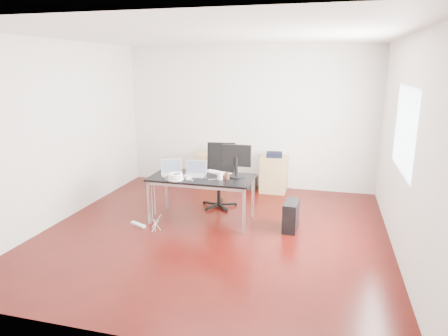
% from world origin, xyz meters
% --- Properties ---
extents(room_shell, '(5.00, 5.00, 5.00)m').
position_xyz_m(room_shell, '(0.04, 0.00, 1.40)').
color(room_shell, '#330805').
rests_on(room_shell, ground).
extents(desk, '(1.60, 0.80, 0.73)m').
position_xyz_m(desk, '(-0.32, 0.39, 0.68)').
color(desk, black).
rests_on(desk, ground).
extents(office_chair, '(0.52, 0.54, 1.08)m').
position_xyz_m(office_chair, '(-0.24, 1.17, 0.61)').
color(office_chair, black).
rests_on(office_chair, ground).
extents(filing_cabinet_left, '(0.50, 0.50, 0.70)m').
position_xyz_m(filing_cabinet_left, '(-0.71, 2.23, 0.35)').
color(filing_cabinet_left, '#A58652').
rests_on(filing_cabinet_left, ground).
extents(filing_cabinet_right, '(0.50, 0.50, 0.70)m').
position_xyz_m(filing_cabinet_right, '(0.57, 2.23, 0.35)').
color(filing_cabinet_right, '#A58652').
rests_on(filing_cabinet_right, ground).
extents(pc_tower, '(0.22, 0.46, 0.44)m').
position_xyz_m(pc_tower, '(1.09, 0.38, 0.22)').
color(pc_tower, black).
rests_on(pc_tower, ground).
extents(wastebasket, '(0.30, 0.30, 0.28)m').
position_xyz_m(wastebasket, '(0.13, 2.25, 0.14)').
color(wastebasket, black).
rests_on(wastebasket, ground).
extents(power_strip, '(0.30, 0.18, 0.04)m').
position_xyz_m(power_strip, '(-1.22, -0.07, 0.02)').
color(power_strip, white).
rests_on(power_strip, ground).
extents(laptop_left, '(0.41, 0.38, 0.23)m').
position_xyz_m(laptop_left, '(-0.82, 0.40, 0.79)').
color(laptop_left, silver).
rests_on(laptop_left, desk).
extents(laptop_right, '(0.35, 0.28, 0.23)m').
position_xyz_m(laptop_right, '(-0.43, 0.42, 0.79)').
color(laptop_right, silver).
rests_on(laptop_right, desk).
extents(monitor, '(0.45, 0.26, 0.51)m').
position_xyz_m(monitor, '(0.21, 0.52, 1.01)').
color(monitor, black).
rests_on(monitor, desk).
extents(keyboard, '(0.46, 0.29, 0.02)m').
position_xyz_m(keyboard, '(-0.12, 0.64, 0.74)').
color(keyboard, white).
rests_on(keyboard, desk).
extents(cup_white, '(0.10, 0.10, 0.12)m').
position_xyz_m(cup_white, '(-0.00, 0.31, 0.79)').
color(cup_white, white).
rests_on(cup_white, desk).
extents(cup_brown, '(0.08, 0.08, 0.10)m').
position_xyz_m(cup_brown, '(0.10, 0.36, 0.78)').
color(cup_brown, '#58291E').
rests_on(cup_brown, desk).
extents(cable_coil, '(0.24, 0.24, 0.11)m').
position_xyz_m(cable_coil, '(-0.63, 0.09, 0.78)').
color(cable_coil, white).
rests_on(cable_coil, desk).
extents(power_adapter, '(0.09, 0.09, 0.03)m').
position_xyz_m(power_adapter, '(-0.46, 0.18, 0.74)').
color(power_adapter, white).
rests_on(power_adapter, desk).
extents(speaker, '(0.09, 0.08, 0.18)m').
position_xyz_m(speaker, '(-0.62, 2.24, 0.79)').
color(speaker, '#9E9E9E').
rests_on(speaker, filing_cabinet_left).
extents(navy_garment, '(0.33, 0.28, 0.09)m').
position_xyz_m(navy_garment, '(0.57, 2.20, 0.74)').
color(navy_garment, black).
rests_on(navy_garment, filing_cabinet_right).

